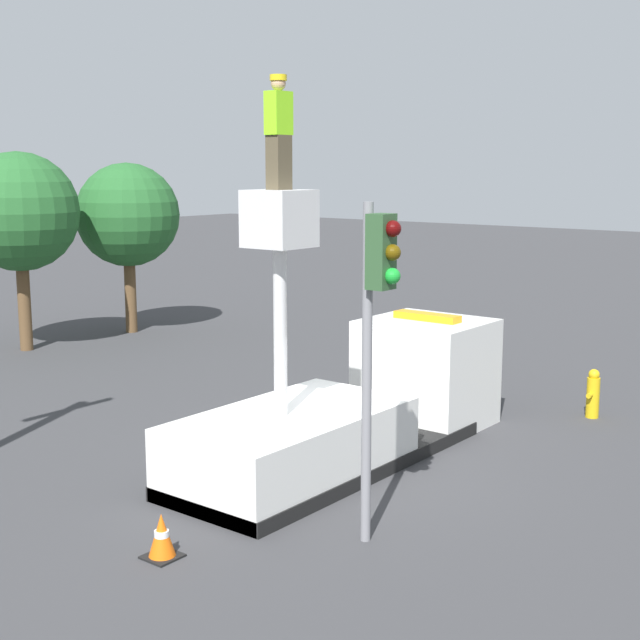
# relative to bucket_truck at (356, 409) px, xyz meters

# --- Properties ---
(ground_plane) EXTENTS (120.00, 120.00, 0.00)m
(ground_plane) POSITION_rel_bucket_truck_xyz_m (-0.77, 0.00, -0.84)
(ground_plane) COLOR #38383A
(bucket_truck) EXTENTS (7.49, 2.37, 4.84)m
(bucket_truck) POSITION_rel_bucket_truck_xyz_m (0.00, 0.00, 0.00)
(bucket_truck) COLOR black
(bucket_truck) RESTS_ON ground
(worker) EXTENTS (0.40, 0.26, 1.75)m
(worker) POSITION_rel_bucket_truck_xyz_m (-2.08, 0.00, 4.88)
(worker) COLOR brown
(worker) RESTS_ON bucket_truck
(traffic_light_pole) EXTENTS (0.34, 0.57, 4.74)m
(traffic_light_pole) POSITION_rel_bucket_truck_xyz_m (-3.04, -2.53, 2.53)
(traffic_light_pole) COLOR gray
(traffic_light_pole) RESTS_ON ground
(fire_hydrant) EXTENTS (0.51, 0.27, 1.04)m
(fire_hydrant) POSITION_rel_bucket_truck_xyz_m (4.98, -2.52, -0.33)
(fire_hydrant) COLOR gold
(fire_hydrant) RESTS_ON ground
(traffic_cone_rear) EXTENTS (0.46, 0.46, 0.62)m
(traffic_cone_rear) POSITION_rel_bucket_truck_xyz_m (-5.20, -0.56, -0.54)
(traffic_cone_rear) COLOR black
(traffic_cone_rear) RESTS_ON ground
(tree_left_bg) EXTENTS (3.34, 3.34, 5.61)m
(tree_left_bg) POSITION_rel_bucket_truck_xyz_m (1.72, 12.88, 3.08)
(tree_left_bg) COLOR brown
(tree_left_bg) RESTS_ON ground
(tree_right_bg) EXTENTS (3.21, 3.21, 5.31)m
(tree_right_bg) POSITION_rel_bucket_truck_xyz_m (5.43, 12.71, 2.84)
(tree_right_bg) COLOR brown
(tree_right_bg) RESTS_ON ground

